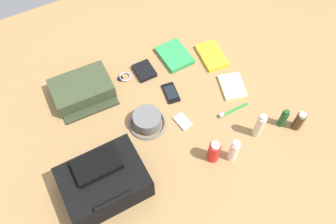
# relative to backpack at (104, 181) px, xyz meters

# --- Properties ---
(ground_plane) EXTENTS (2.64, 2.02, 0.02)m
(ground_plane) POSITION_rel_backpack_xyz_m (-0.38, -0.18, -0.08)
(ground_plane) COLOR #9A7345
(ground_plane) RESTS_ON ground
(backpack) EXTENTS (0.33, 0.25, 0.16)m
(backpack) POSITION_rel_backpack_xyz_m (0.00, 0.00, 0.00)
(backpack) COLOR black
(backpack) RESTS_ON ground_plane
(toiletry_pouch) EXTENTS (0.28, 0.24, 0.08)m
(toiletry_pouch) POSITION_rel_backpack_xyz_m (-0.08, -0.49, -0.03)
(toiletry_pouch) COLOR #384228
(toiletry_pouch) RESTS_ON ground_plane
(bucket_hat) EXTENTS (0.17, 0.17, 0.07)m
(bucket_hat) POSITION_rel_backpack_xyz_m (-0.28, -0.19, -0.04)
(bucket_hat) COLOR #616161
(bucket_hat) RESTS_ON ground_plane
(cologne_bottle) EXTENTS (0.04, 0.04, 0.11)m
(cologne_bottle) POSITION_rel_backpack_xyz_m (-0.87, 0.14, -0.02)
(cologne_bottle) COLOR #473319
(cologne_bottle) RESTS_ON ground_plane
(shampoo_bottle) EXTENTS (0.03, 0.03, 0.11)m
(shampoo_bottle) POSITION_rel_backpack_xyz_m (-0.82, 0.09, -0.02)
(shampoo_bottle) COLOR #19471E
(shampoo_bottle) RESTS_ON ground_plane
(lotion_bottle) EXTENTS (0.04, 0.04, 0.15)m
(lotion_bottle) POSITION_rel_backpack_xyz_m (-0.69, 0.08, 0.00)
(lotion_bottle) COLOR beige
(lotion_bottle) RESTS_ON ground_plane
(toothpaste_tube) EXTENTS (0.04, 0.04, 0.14)m
(toothpaste_tube) POSITION_rel_backpack_xyz_m (-0.53, 0.13, -0.00)
(toothpaste_tube) COLOR white
(toothpaste_tube) RESTS_ON ground_plane
(sunscreen_spray) EXTENTS (0.05, 0.05, 0.13)m
(sunscreen_spray) POSITION_rel_backpack_xyz_m (-0.46, 0.09, -0.01)
(sunscreen_spray) COLOR red
(sunscreen_spray) RESTS_ON ground_plane
(paperback_novel) EXTENTS (0.14, 0.20, 0.02)m
(paperback_novel) POSITION_rel_backpack_xyz_m (-0.76, -0.40, -0.06)
(paperback_novel) COLOR yellow
(paperback_novel) RESTS_ON ground_plane
(travel_guidebook) EXTENTS (0.14, 0.19, 0.02)m
(travel_guidebook) POSITION_rel_backpack_xyz_m (-0.59, -0.49, -0.06)
(travel_guidebook) COLOR #2D934C
(travel_guidebook) RESTS_ON ground_plane
(cell_phone) EXTENTS (0.08, 0.12, 0.01)m
(cell_phone) POSITION_rel_backpack_xyz_m (-0.46, -0.29, -0.07)
(cell_phone) COLOR black
(cell_phone) RESTS_ON ground_plane
(media_player) EXTENTS (0.06, 0.09, 0.01)m
(media_player) POSITION_rel_backpack_xyz_m (-0.43, -0.13, -0.07)
(media_player) COLOR #B7B7BC
(media_player) RESTS_ON ground_plane
(wristwatch) EXTENTS (0.07, 0.06, 0.01)m
(wristwatch) POSITION_rel_backpack_xyz_m (-0.30, -0.49, -0.07)
(wristwatch) COLOR #99999E
(wristwatch) RESTS_ON ground_plane
(toothbrush) EXTENTS (0.16, 0.01, 0.02)m
(toothbrush) POSITION_rel_backpack_xyz_m (-0.66, -0.07, -0.06)
(toothbrush) COLOR #198C33
(toothbrush) RESTS_ON ground_plane
(wallet) EXTENTS (0.09, 0.11, 0.02)m
(wallet) POSITION_rel_backpack_xyz_m (-0.40, -0.47, -0.06)
(wallet) COLOR black
(wallet) RESTS_ON ground_plane
(notepad) EXTENTS (0.15, 0.17, 0.02)m
(notepad) POSITION_rel_backpack_xyz_m (-0.74, -0.19, -0.06)
(notepad) COLOR beige
(notepad) RESTS_ON ground_plane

